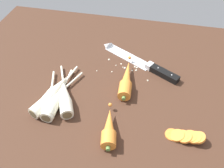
# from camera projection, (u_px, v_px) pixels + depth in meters

# --- Properties ---
(ground_plane) EXTENTS (1.20, 0.90, 0.04)m
(ground_plane) POSITION_uv_depth(u_px,v_px,m) (113.00, 87.00, 0.87)
(ground_plane) COLOR #42281C
(chefs_knife) EXTENTS (0.32, 0.20, 0.04)m
(chefs_knife) POSITION_uv_depth(u_px,v_px,m) (137.00, 60.00, 0.94)
(chefs_knife) COLOR silver
(chefs_knife) RESTS_ON ground_plane
(whole_carrot) EXTENTS (0.05, 0.22, 0.04)m
(whole_carrot) POSITION_uv_depth(u_px,v_px,m) (126.00, 80.00, 0.84)
(whole_carrot) COLOR orange
(whole_carrot) RESTS_ON ground_plane
(whole_carrot_second) EXTENTS (0.06, 0.16, 0.04)m
(whole_carrot_second) POSITION_uv_depth(u_px,v_px,m) (109.00, 128.00, 0.70)
(whole_carrot_second) COLOR orange
(whole_carrot_second) RESTS_ON ground_plane
(parsnip_front) EXTENTS (0.04, 0.23, 0.04)m
(parsnip_front) POSITION_uv_depth(u_px,v_px,m) (55.00, 100.00, 0.78)
(parsnip_front) COLOR silver
(parsnip_front) RESTS_ON ground_plane
(parsnip_mid_left) EXTENTS (0.12, 0.23, 0.04)m
(parsnip_mid_left) POSITION_uv_depth(u_px,v_px,m) (65.00, 96.00, 0.79)
(parsnip_mid_left) COLOR silver
(parsnip_mid_left) RESTS_ON ground_plane
(parsnip_mid_right) EXTENTS (0.06, 0.21, 0.04)m
(parsnip_mid_right) POSITION_uv_depth(u_px,v_px,m) (57.00, 90.00, 0.81)
(parsnip_mid_right) COLOR silver
(parsnip_mid_right) RESTS_ON ground_plane
(parsnip_back) EXTENTS (0.11, 0.22, 0.04)m
(parsnip_back) POSITION_uv_depth(u_px,v_px,m) (51.00, 99.00, 0.78)
(parsnip_back) COLOR silver
(parsnip_back) RESTS_ON ground_plane
(parsnip_outer) EXTENTS (0.08, 0.21, 0.04)m
(parsnip_outer) POSITION_uv_depth(u_px,v_px,m) (50.00, 100.00, 0.78)
(parsnip_outer) COLOR silver
(parsnip_outer) RESTS_ON ground_plane
(carrot_slice_stack) EXTENTS (0.11, 0.05, 0.03)m
(carrot_slice_stack) POSITION_uv_depth(u_px,v_px,m) (185.00, 136.00, 0.69)
(carrot_slice_stack) COLOR orange
(carrot_slice_stack) RESTS_ON ground_plane
(mince_crumbs) EXTENTS (0.19, 0.09, 0.01)m
(mince_crumbs) POSITION_uv_depth(u_px,v_px,m) (130.00, 67.00, 0.91)
(mince_crumbs) COLOR silver
(mince_crumbs) RESTS_ON ground_plane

